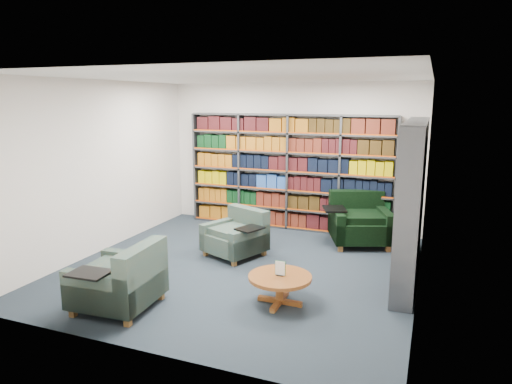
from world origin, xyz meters
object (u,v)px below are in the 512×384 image
(chair_teal_front, at_px, (123,283))
(chair_green_right, at_px, (358,223))
(chair_teal_left, at_px, (238,237))
(coffee_table, at_px, (280,281))

(chair_teal_front, bearing_deg, chair_green_right, 58.72)
(chair_teal_left, bearing_deg, chair_green_right, 38.27)
(chair_teal_left, bearing_deg, chair_teal_front, -102.36)
(chair_green_right, relative_size, chair_teal_front, 1.18)
(chair_teal_left, distance_m, coffee_table, 1.92)
(chair_teal_left, relative_size, chair_teal_front, 1.00)
(chair_teal_left, xyz_separation_m, chair_teal_front, (-0.50, -2.30, 0.03))
(chair_green_right, xyz_separation_m, chair_teal_front, (-2.22, -3.66, -0.02))
(chair_green_right, distance_m, chair_teal_front, 4.28)
(chair_teal_front, bearing_deg, chair_teal_left, 77.64)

